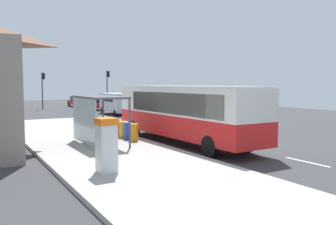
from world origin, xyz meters
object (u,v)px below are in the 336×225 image
object	(u,v)px
recycling_bin_red	(119,128)
recycling_bin_blue	(129,131)
traffic_light_near_side	(108,83)
bus	(184,111)
ticket_machine	(107,145)
sedan_far	(94,104)
traffic_light_far_side	(43,85)
bus_shelter	(94,107)
recycling_bin_orange	(134,132)
recycling_bin_yellow	(124,130)
white_van	(116,102)
sedan_near	(77,101)

from	to	relation	value
recycling_bin_red	recycling_bin_blue	bearing A→B (deg)	-90.00
recycling_bin_red	traffic_light_near_side	xyz separation A→B (m)	(9.70, 27.76, 2.78)
bus	ticket_machine	distance (m)	7.84
sedan_far	ticket_machine	distance (m)	33.74
ticket_machine	traffic_light_far_side	size ratio (longest dim) A/B	0.40
sedan_far	ticket_machine	xyz separation A→B (m)	(-10.26, -32.14, 0.38)
traffic_light_near_side	bus_shelter	distance (m)	32.12
recycling_bin_orange	sedan_far	bearing A→B (deg)	76.08
recycling_bin_orange	bus_shelter	bearing A→B (deg)	178.38
recycling_bin_yellow	bus	bearing A→B (deg)	-46.58
recycling_bin_red	bus_shelter	distance (m)	3.34
bus	recycling_bin_orange	distance (m)	3.02
recycling_bin_blue	ticket_machine	bearing A→B (deg)	-119.58
recycling_bin_blue	recycling_bin_red	distance (m)	1.40
recycling_bin_blue	recycling_bin_yellow	xyz separation A→B (m)	(0.00, 0.70, 0.00)
recycling_bin_orange	traffic_light_far_side	xyz separation A→B (m)	(1.10, 30.66, 2.56)
recycling_bin_orange	recycling_bin_blue	xyz separation A→B (m)	(0.00, 0.70, 0.00)
bus_shelter	recycling_bin_yellow	bearing A→B (deg)	31.15
white_van	recycling_bin_red	distance (m)	17.59
white_van	recycling_bin_red	bearing A→B (deg)	-111.35
bus	traffic_light_near_side	size ratio (longest dim) A/B	2.14
recycling_bin_red	ticket_machine	bearing A→B (deg)	-115.11
white_van	recycling_bin_orange	world-z (taller)	white_van
recycling_bin_blue	recycling_bin_red	size ratio (longest dim) A/B	1.00
bus	recycling_bin_orange	size ratio (longest dim) A/B	11.66
white_van	bus_shelter	distance (m)	20.34
recycling_bin_blue	traffic_light_near_side	size ratio (longest dim) A/B	0.18
traffic_light_near_side	bus_shelter	world-z (taller)	traffic_light_near_side
sedan_far	traffic_light_far_side	world-z (taller)	traffic_light_far_side
sedan_far	recycling_bin_blue	world-z (taller)	sedan_far
bus	recycling_bin_red	xyz separation A→B (m)	(-2.49, 3.33, -1.19)
sedan_far	bus_shelter	xyz separation A→B (m)	(-8.72, -26.17, 1.31)
sedan_near	bus_shelter	distance (m)	35.03
bus_shelter	recycling_bin_red	bearing A→B (deg)	42.64
traffic_light_far_side	bus_shelter	distance (m)	30.80
white_van	traffic_light_far_side	bearing A→B (deg)	113.49
recycling_bin_blue	traffic_light_near_side	xyz separation A→B (m)	(9.70, 29.16, 2.78)
bus	sedan_near	bearing A→B (deg)	83.50
traffic_light_near_side	recycling_bin_red	bearing A→B (deg)	-109.25
bus	sedan_far	xyz separation A→B (m)	(4.02, 27.46, -1.05)
sedan_far	traffic_light_far_side	distance (m)	7.40
bus	recycling_bin_red	size ratio (longest dim) A/B	11.66
recycling_bin_orange	recycling_bin_blue	distance (m)	0.70
ticket_machine	sedan_near	bearing A→B (deg)	75.58
ticket_machine	traffic_light_far_side	xyz separation A→B (m)	(4.86, 36.58, 2.04)
bus	recycling_bin_yellow	size ratio (longest dim) A/B	11.66
ticket_machine	traffic_light_far_side	bearing A→B (deg)	82.44
recycling_bin_orange	recycling_bin_yellow	size ratio (longest dim) A/B	1.00
recycling_bin_blue	bus_shelter	size ratio (longest dim) A/B	0.24
white_van	bus_shelter	bearing A→B (deg)	-115.08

